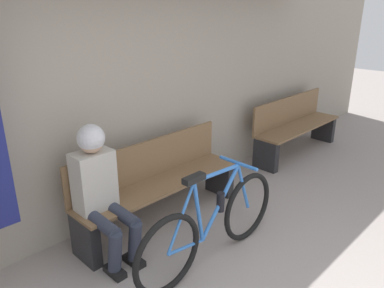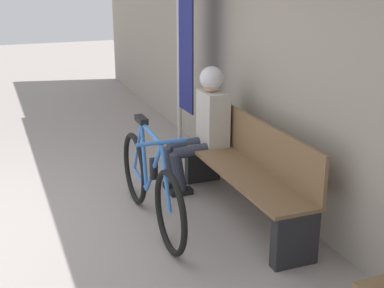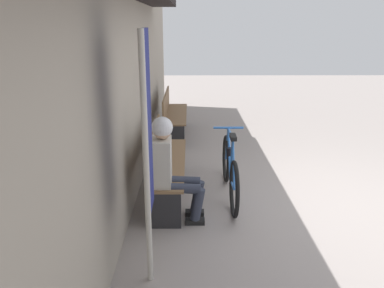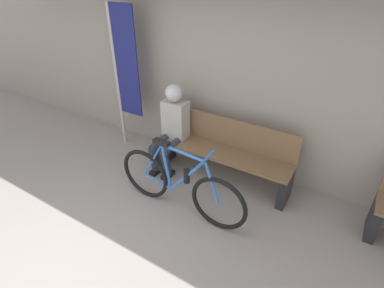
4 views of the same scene
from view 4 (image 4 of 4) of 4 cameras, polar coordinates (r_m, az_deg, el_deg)
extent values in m
plane|color=gray|center=(3.30, -21.40, -22.59)|extent=(24.00, 24.00, 0.00)
cube|color=#9E9384|center=(4.06, 3.26, 17.57)|extent=(12.00, 0.12, 3.20)
cube|color=brown|center=(3.93, 5.48, -1.62)|extent=(1.88, 0.42, 0.03)
cube|color=brown|center=(3.98, 6.89, 2.29)|extent=(1.88, 0.03, 0.40)
cube|color=#232326|center=(4.44, -4.95, -0.79)|extent=(0.10, 0.36, 0.42)
cube|color=#232326|center=(3.84, 17.34, -8.11)|extent=(0.10, 0.36, 0.42)
torus|color=black|center=(3.74, -8.92, -5.69)|extent=(0.67, 0.05, 0.67)
torus|color=black|center=(3.30, 5.09, -11.26)|extent=(0.67, 0.05, 0.67)
cylinder|color=blue|center=(3.17, -1.84, -1.67)|extent=(0.55, 0.03, 0.07)
cylinder|color=blue|center=(3.31, -1.02, -6.12)|extent=(0.47, 0.03, 0.57)
cylinder|color=blue|center=(3.43, -4.89, -4.43)|extent=(0.13, 0.03, 0.58)
cylinder|color=blue|center=(3.65, -6.53, -7.05)|extent=(0.39, 0.03, 0.09)
cylinder|color=blue|center=(3.51, -7.47, -3.06)|extent=(0.30, 0.02, 0.53)
cylinder|color=blue|center=(3.17, 3.82, -7.47)|extent=(0.21, 0.03, 0.50)
cube|color=black|center=(3.28, -5.85, 0.30)|extent=(0.20, 0.07, 0.05)
cylinder|color=blue|center=(3.05, 2.48, -3.07)|extent=(0.03, 0.40, 0.03)
cylinder|color=black|center=(3.31, -1.02, -6.12)|extent=(0.07, 0.07, 0.17)
cylinder|color=#2D3342|center=(4.16, -5.99, 0.43)|extent=(0.11, 0.40, 0.13)
cylinder|color=#2D3342|center=(4.16, -7.21, -2.88)|extent=(0.11, 0.17, 0.39)
cube|color=black|center=(4.30, -6.78, -5.04)|extent=(0.10, 0.22, 0.06)
cylinder|color=#2D3342|center=(4.06, -3.73, -0.32)|extent=(0.11, 0.40, 0.13)
cylinder|color=#2D3342|center=(4.06, -4.97, -3.72)|extent=(0.11, 0.17, 0.39)
cube|color=black|center=(4.20, -4.60, -5.91)|extent=(0.10, 0.22, 0.06)
cube|color=#B7B2A8|center=(4.15, -3.14, 4.73)|extent=(0.34, 0.22, 0.53)
sphere|color=tan|center=(3.98, -3.46, 9.31)|extent=(0.20, 0.20, 0.20)
sphere|color=silver|center=(3.97, -3.47, 9.71)|extent=(0.23, 0.23, 0.23)
cube|color=#232326|center=(3.84, 31.42, -12.08)|extent=(0.10, 0.36, 0.42)
cylinder|color=#B7B2A8|center=(4.67, -14.03, 11.69)|extent=(0.05, 0.05, 2.13)
cube|color=navy|center=(4.44, -12.35, 14.80)|extent=(0.40, 0.02, 1.55)
camera|label=1|loc=(3.65, -53.16, 12.41)|focal=35.00mm
camera|label=2|loc=(2.72, 92.45, -12.75)|focal=50.00mm
camera|label=3|loc=(6.58, -37.08, 22.27)|focal=35.00mm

